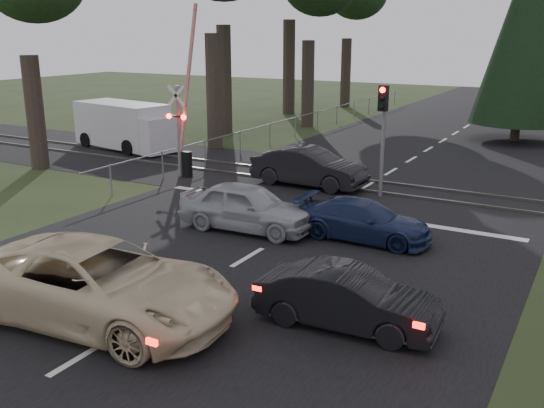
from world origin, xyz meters
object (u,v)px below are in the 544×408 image
Objects in this scene: silver_car at (247,207)px; blue_sedan at (364,221)px; traffic_signal_center at (383,122)px; white_van at (128,126)px; dark_hatchback at (347,299)px; crossing_signal at (183,129)px; cream_coupe at (98,283)px; dark_car_far at (309,167)px.

silver_car is 1.07× the size of blue_sedan.
white_van is (-14.66, 2.74, -1.60)m from traffic_signal_center.
traffic_signal_center reaches higher than dark_hatchback.
crossing_signal is at bearing 49.09° from silver_car.
traffic_signal_center is 0.67× the size of cream_coupe.
white_van reaches higher than cream_coupe.
crossing_signal reaches higher than cream_coupe.
dark_car_far is at bearing 39.36° from blue_sedan.
cream_coupe is (6.47, -11.47, -1.21)m from crossing_signal.
dark_hatchback is at bearing -148.72° from dark_car_far.
crossing_signal is 10.32m from blue_sedan.
dark_hatchback is at bearing -39.42° from crossing_signal.
crossing_signal is at bearing 46.62° from dark_hatchback.
crossing_signal reaches higher than traffic_signal_center.
cream_coupe is at bearing -60.57° from crossing_signal.
cream_coupe is 8.21m from blue_sedan.
dark_car_far is at bearing 174.55° from traffic_signal_center.
cream_coupe is 12.71m from dark_car_far.
cream_coupe is 19.83m from white_van.
dark_car_far reaches higher than blue_sedan.
silver_car is (-5.16, 4.45, 0.11)m from dark_hatchback.
cream_coupe is at bearing -178.78° from silver_car.
silver_car is at bearing -1.26° from cream_coupe.
white_van is at bearing 49.92° from dark_hatchback.
silver_car is at bearing -171.09° from dark_car_far.
cream_coupe is 1.42× the size of silver_car.
dark_hatchback is 0.82× the size of dark_car_far.
dark_hatchback reaches higher than blue_sedan.
dark_car_far is at bearing 4.66° from silver_car.
cream_coupe reaches higher than dark_car_far.
traffic_signal_center is at bearing -24.73° from silver_car.
dark_car_far is 0.72× the size of white_van.
cream_coupe is at bearing -98.32° from traffic_signal_center.
cream_coupe is at bearing 157.74° from blue_sedan.
silver_car is (-2.27, -5.61, -2.07)m from traffic_signal_center.
crossing_signal is 1.74× the size of blue_sedan.
crossing_signal is at bearing 67.18° from blue_sedan.
blue_sedan is (9.47, -3.82, -1.47)m from crossing_signal.
white_van is at bearing 53.29° from silver_car.
dark_car_far reaches higher than silver_car.
traffic_signal_center is 15.00m from white_van.
dark_hatchback is (2.89, -10.07, -2.18)m from traffic_signal_center.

